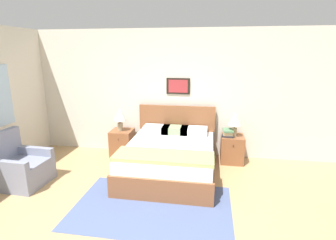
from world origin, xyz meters
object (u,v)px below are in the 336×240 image
at_px(bed, 170,157).
at_px(nightstand_by_door, 232,149).
at_px(table_lamp_near_window, 120,116).
at_px(table_lamp_by_door, 235,120).
at_px(armchair, 19,168).
at_px(nightstand_near_window, 122,142).

relative_size(bed, nightstand_by_door, 3.54).
height_order(bed, nightstand_by_door, bed).
bearing_deg(nightstand_by_door, table_lamp_near_window, -179.41).
distance_m(table_lamp_near_window, table_lamp_by_door, 2.32).
relative_size(armchair, table_lamp_by_door, 1.86).
bearing_deg(nightstand_by_door, table_lamp_by_door, -52.55).
bearing_deg(nightstand_near_window, nightstand_by_door, 0.00).
height_order(bed, armchair, bed).
bearing_deg(nightstand_near_window, table_lamp_by_door, -0.59).
bearing_deg(table_lamp_by_door, bed, -149.31).
relative_size(nightstand_by_door, table_lamp_by_door, 1.14).
bearing_deg(nightstand_by_door, armchair, -156.96).
bearing_deg(armchair, nightstand_by_door, 115.49).
height_order(nightstand_by_door, table_lamp_by_door, table_lamp_by_door).
height_order(armchair, nightstand_by_door, armchair).
xyz_separation_m(nightstand_near_window, table_lamp_near_window, (-0.02, -0.02, 0.60)).
height_order(nightstand_by_door, table_lamp_near_window, table_lamp_near_window).
xyz_separation_m(nightstand_by_door, table_lamp_by_door, (0.02, -0.02, 0.60)).
bearing_deg(table_lamp_by_door, armchair, -157.39).
distance_m(bed, armchair, 2.53).
height_order(bed, table_lamp_by_door, bed).
distance_m(nightstand_near_window, nightstand_by_door, 2.28).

